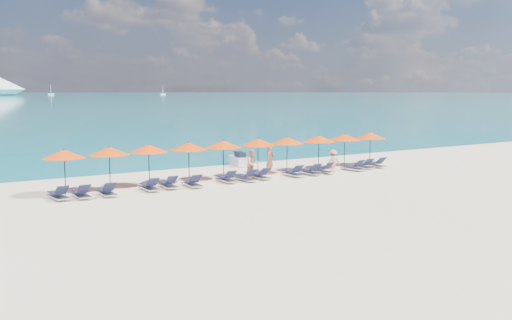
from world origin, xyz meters
TOP-DOWN VIEW (x-y plane):
  - ground at (0.00, 0.00)m, footprint 1400.00×1400.00m
  - sailboat_near at (112.16, 536.91)m, footprint 5.44×1.81m
  - sailboat_far at (210.32, 500.70)m, footprint 5.12×1.71m
  - jetski at (2.71, 9.31)m, footprint 1.45×2.64m
  - beachgoer_a at (2.03, 4.61)m, footprint 0.80×0.69m
  - beachgoer_b at (0.32, 3.89)m, footprint 0.86×0.51m
  - beachgoer_c at (5.80, 3.22)m, footprint 0.96×0.51m
  - umbrella_0 at (-10.10, 4.45)m, footprint 2.10×2.10m
  - umbrella_1 at (-7.83, 4.59)m, footprint 2.10×2.10m
  - umbrella_2 at (-5.66, 4.69)m, footprint 2.10×2.10m
  - umbrella_3 at (-3.37, 4.60)m, footprint 2.10×2.10m
  - umbrella_4 at (-1.19, 4.60)m, footprint 2.10×2.10m
  - umbrella_5 at (1.19, 4.64)m, footprint 2.10×2.10m
  - umbrella_6 at (3.28, 4.59)m, footprint 2.10×2.10m
  - umbrella_7 at (5.70, 4.51)m, footprint 2.10×2.10m
  - umbrella_8 at (7.96, 4.62)m, footprint 2.10×2.10m
  - umbrella_9 at (10.25, 4.62)m, footprint 2.10×2.10m
  - lounger_0 at (-10.69, 3.44)m, footprint 0.75×1.74m
  - lounger_1 at (-9.69, 3.22)m, footprint 0.65×1.71m
  - lounger_2 at (-8.49, 3.15)m, footprint 0.70×1.73m
  - lounger_3 at (-6.21, 3.35)m, footprint 0.70×1.73m
  - lounger_4 at (-5.12, 3.49)m, footprint 0.71×1.73m
  - lounger_5 at (-3.88, 3.19)m, footprint 0.77×1.75m
  - lounger_6 at (-1.63, 3.50)m, footprint 0.74×1.74m
  - lounger_7 at (-0.51, 3.30)m, footprint 0.72×1.73m
  - lounger_8 at (0.57, 3.47)m, footprint 0.64×1.71m
  - lounger_9 at (2.79, 3.29)m, footprint 0.78×1.75m
  - lounger_10 at (4.01, 3.23)m, footprint 0.67×1.72m
  - lounger_11 at (5.05, 3.33)m, footprint 0.77×1.75m
  - lounger_12 at (7.42, 3.17)m, footprint 0.75×1.74m
  - lounger_13 at (8.51, 3.41)m, footprint 0.77×1.75m
  - lounger_14 at (9.68, 3.47)m, footprint 0.79×1.75m

SIDE VIEW (x-z plane):
  - ground at x=0.00m, z-range 0.00..0.00m
  - lounger_0 at x=-10.69m, z-range -0.09..0.56m
  - lounger_1 at x=-9.69m, z-range -0.09..0.56m
  - lounger_2 at x=-8.49m, z-range -0.09..0.56m
  - lounger_3 at x=-6.21m, z-range -0.09..0.56m
  - lounger_4 at x=-5.12m, z-range -0.09..0.56m
  - lounger_5 at x=-3.88m, z-range -0.09..0.56m
  - lounger_6 at x=-1.63m, z-range -0.09..0.56m
  - lounger_7 at x=-0.51m, z-range -0.09..0.56m
  - lounger_8 at x=0.57m, z-range -0.09..0.56m
  - lounger_9 at x=2.79m, z-range -0.09..0.56m
  - lounger_10 at x=4.01m, z-range -0.09..0.56m
  - lounger_11 at x=5.05m, z-range -0.09..0.56m
  - lounger_12 at x=7.42m, z-range -0.09..0.56m
  - lounger_13 at x=8.51m, z-range -0.09..0.56m
  - lounger_14 at x=9.68m, z-range -0.09..0.56m
  - jetski at x=2.71m, z-range -0.08..0.81m
  - beachgoer_c at x=5.80m, z-range 0.00..1.43m
  - beachgoer_b at x=0.32m, z-range 0.00..1.73m
  - beachgoer_a at x=2.03m, z-range 0.00..1.85m
  - sailboat_far at x=210.32m, z-range -3.73..5.66m
  - sailboat_near at x=112.16m, z-range -3.96..6.01m
  - umbrella_0 at x=-10.10m, z-range 0.88..3.16m
  - umbrella_1 at x=-7.83m, z-range 0.88..3.16m
  - umbrella_2 at x=-5.66m, z-range 0.88..3.16m
  - umbrella_3 at x=-3.37m, z-range 0.88..3.16m
  - umbrella_4 at x=-1.19m, z-range 0.88..3.16m
  - umbrella_5 at x=1.19m, z-range 0.88..3.16m
  - umbrella_6 at x=3.28m, z-range 0.88..3.16m
  - umbrella_7 at x=5.70m, z-range 0.88..3.16m
  - umbrella_8 at x=7.96m, z-range 0.88..3.16m
  - umbrella_9 at x=10.25m, z-range 0.88..3.16m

